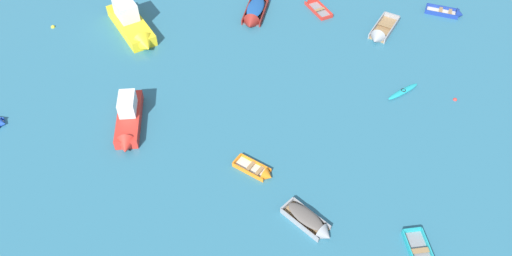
{
  "coord_description": "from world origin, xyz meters",
  "views": [
    {
      "loc": [
        -5.42,
        1.66,
        24.89
      ],
      "look_at": [
        0.0,
        23.95,
        0.15
      ],
      "focal_mm": 34.94,
      "sensor_mm": 36.0,
      "label": 1
    }
  ],
  "objects_px": {
    "rowboat_grey_back_row_center": "(312,224)",
    "rowboat_maroon_near_right": "(254,15)",
    "rowboat_orange_far_right": "(261,173)",
    "rowboat_grey_back_row_right": "(380,34)",
    "rowboat_red_near_camera": "(313,4)",
    "kayak_turquoise_foreground_center": "(403,91)",
    "rowboat_deep_blue_far_back": "(452,13)",
    "motor_launch_yellow_outer_right": "(132,25)",
    "motor_launch_red_outer_left": "(128,120)",
    "mooring_buoy_near_foreground": "(53,27)",
    "mooring_buoy_central": "(455,100)"
  },
  "relations": [
    {
      "from": "rowboat_grey_back_row_center",
      "to": "rowboat_maroon_near_right",
      "type": "distance_m",
      "value": 20.89
    },
    {
      "from": "rowboat_orange_far_right",
      "to": "rowboat_grey_back_row_right",
      "type": "height_order",
      "value": "rowboat_grey_back_row_right"
    },
    {
      "from": "rowboat_red_near_camera",
      "to": "kayak_turquoise_foreground_center",
      "type": "bearing_deg",
      "value": -77.06
    },
    {
      "from": "rowboat_deep_blue_far_back",
      "to": "motor_launch_yellow_outer_right",
      "type": "relative_size",
      "value": 0.45
    },
    {
      "from": "rowboat_maroon_near_right",
      "to": "rowboat_grey_back_row_right",
      "type": "xyz_separation_m",
      "value": [
        9.45,
        -4.95,
        -0.14
      ]
    },
    {
      "from": "motor_launch_red_outer_left",
      "to": "rowboat_deep_blue_far_back",
      "type": "bearing_deg",
      "value": 13.54
    },
    {
      "from": "motor_launch_yellow_outer_right",
      "to": "mooring_buoy_near_foreground",
      "type": "xyz_separation_m",
      "value": [
        -6.56,
        2.36,
        -0.76
      ]
    },
    {
      "from": "rowboat_maroon_near_right",
      "to": "kayak_turquoise_foreground_center",
      "type": "bearing_deg",
      "value": -54.18
    },
    {
      "from": "motor_launch_red_outer_left",
      "to": "rowboat_grey_back_row_center",
      "type": "bearing_deg",
      "value": -47.5
    },
    {
      "from": "rowboat_red_near_camera",
      "to": "mooring_buoy_near_foreground",
      "type": "relative_size",
      "value": 9.55
    },
    {
      "from": "rowboat_maroon_near_right",
      "to": "motor_launch_red_outer_left",
      "type": "xyz_separation_m",
      "value": [
        -11.2,
        -10.28,
        0.25
      ]
    },
    {
      "from": "motor_launch_red_outer_left",
      "to": "mooring_buoy_near_foreground",
      "type": "distance_m",
      "value": 14.14
    },
    {
      "from": "rowboat_grey_back_row_center",
      "to": "mooring_buoy_central",
      "type": "distance_m",
      "value": 15.31
    },
    {
      "from": "kayak_turquoise_foreground_center",
      "to": "mooring_buoy_near_foreground",
      "type": "distance_m",
      "value": 28.93
    },
    {
      "from": "rowboat_grey_back_row_center",
      "to": "motor_launch_red_outer_left",
      "type": "relative_size",
      "value": 0.6
    },
    {
      "from": "kayak_turquoise_foreground_center",
      "to": "motor_launch_yellow_outer_right",
      "type": "distance_m",
      "value": 22.11
    },
    {
      "from": "rowboat_red_near_camera",
      "to": "rowboat_grey_back_row_right",
      "type": "relative_size",
      "value": 0.87
    },
    {
      "from": "motor_launch_yellow_outer_right",
      "to": "rowboat_grey_back_row_right",
      "type": "xyz_separation_m",
      "value": [
        19.59,
        -5.33,
        -0.53
      ]
    },
    {
      "from": "kayak_turquoise_foreground_center",
      "to": "mooring_buoy_central",
      "type": "relative_size",
      "value": 10.0
    },
    {
      "from": "rowboat_deep_blue_far_back",
      "to": "motor_launch_red_outer_left",
      "type": "bearing_deg",
      "value": -166.46
    },
    {
      "from": "rowboat_orange_far_right",
      "to": "mooring_buoy_near_foreground",
      "type": "xyz_separation_m",
      "value": [
        -13.22,
        19.18,
        -0.14
      ]
    },
    {
      "from": "motor_launch_yellow_outer_right",
      "to": "kayak_turquoise_foreground_center",
      "type": "bearing_deg",
      "value": -32.96
    },
    {
      "from": "rowboat_grey_back_row_center",
      "to": "mooring_buoy_central",
      "type": "bearing_deg",
      "value": 29.78
    },
    {
      "from": "mooring_buoy_central",
      "to": "rowboat_red_near_camera",
      "type": "bearing_deg",
      "value": 113.93
    },
    {
      "from": "motor_launch_yellow_outer_right",
      "to": "motor_launch_red_outer_left",
      "type": "height_order",
      "value": "motor_launch_yellow_outer_right"
    },
    {
      "from": "rowboat_deep_blue_far_back",
      "to": "motor_launch_red_outer_left",
      "type": "height_order",
      "value": "motor_launch_red_outer_left"
    },
    {
      "from": "rowboat_red_near_camera",
      "to": "mooring_buoy_near_foreground",
      "type": "xyz_separation_m",
      "value": [
        -22.26,
        2.03,
        -0.14
      ]
    },
    {
      "from": "rowboat_maroon_near_right",
      "to": "mooring_buoy_central",
      "type": "height_order",
      "value": "rowboat_maroon_near_right"
    },
    {
      "from": "kayak_turquoise_foreground_center",
      "to": "motor_launch_red_outer_left",
      "type": "relative_size",
      "value": 0.52
    },
    {
      "from": "motor_launch_yellow_outer_right",
      "to": "rowboat_grey_back_row_right",
      "type": "height_order",
      "value": "motor_launch_yellow_outer_right"
    },
    {
      "from": "mooring_buoy_near_foreground",
      "to": "kayak_turquoise_foreground_center",
      "type": "bearing_deg",
      "value": -29.82
    },
    {
      "from": "rowboat_orange_far_right",
      "to": "motor_launch_red_outer_left",
      "type": "relative_size",
      "value": 0.46
    },
    {
      "from": "rowboat_deep_blue_far_back",
      "to": "motor_launch_yellow_outer_right",
      "type": "bearing_deg",
      "value": 171.67
    },
    {
      "from": "motor_launch_red_outer_left",
      "to": "rowboat_grey_back_row_right",
      "type": "bearing_deg",
      "value": 14.48
    },
    {
      "from": "rowboat_grey_back_row_center",
      "to": "rowboat_deep_blue_far_back",
      "type": "xyz_separation_m",
      "value": [
        18.25,
        17.28,
        -0.13
      ]
    },
    {
      "from": "motor_launch_red_outer_left",
      "to": "mooring_buoy_near_foreground",
      "type": "relative_size",
      "value": 15.79
    },
    {
      "from": "motor_launch_red_outer_left",
      "to": "mooring_buoy_central",
      "type": "bearing_deg",
      "value": -7.31
    },
    {
      "from": "rowboat_red_near_camera",
      "to": "motor_launch_red_outer_left",
      "type": "bearing_deg",
      "value": -146.77
    },
    {
      "from": "kayak_turquoise_foreground_center",
      "to": "motor_launch_red_outer_left",
      "type": "xyz_separation_m",
      "value": [
        -19.61,
        1.37,
        0.47
      ]
    },
    {
      "from": "rowboat_grey_back_row_center",
      "to": "rowboat_red_near_camera",
      "type": "bearing_deg",
      "value": 71.74
    },
    {
      "from": "rowboat_deep_blue_far_back",
      "to": "motor_launch_red_outer_left",
      "type": "distance_m",
      "value": 28.72
    },
    {
      "from": "rowboat_deep_blue_far_back",
      "to": "mooring_buoy_near_foreground",
      "type": "xyz_separation_m",
      "value": [
        -33.41,
        6.29,
        -0.17
      ]
    },
    {
      "from": "kayak_turquoise_foreground_center",
      "to": "mooring_buoy_near_foreground",
      "type": "bearing_deg",
      "value": 150.18
    },
    {
      "from": "rowboat_deep_blue_far_back",
      "to": "mooring_buoy_near_foreground",
      "type": "relative_size",
      "value": 8.93
    },
    {
      "from": "rowboat_grey_back_row_center",
      "to": "rowboat_maroon_near_right",
      "type": "height_order",
      "value": "rowboat_maroon_near_right"
    },
    {
      "from": "kayak_turquoise_foreground_center",
      "to": "rowboat_grey_back_row_right",
      "type": "bearing_deg",
      "value": 81.15
    },
    {
      "from": "rowboat_maroon_near_right",
      "to": "motor_launch_yellow_outer_right",
      "type": "height_order",
      "value": "motor_launch_yellow_outer_right"
    },
    {
      "from": "rowboat_grey_back_row_center",
      "to": "rowboat_orange_far_right",
      "type": "height_order",
      "value": "rowboat_grey_back_row_center"
    },
    {
      "from": "rowboat_grey_back_row_center",
      "to": "rowboat_deep_blue_far_back",
      "type": "distance_m",
      "value": 25.13
    },
    {
      "from": "rowboat_deep_blue_far_back",
      "to": "motor_launch_red_outer_left",
      "type": "relative_size",
      "value": 0.57
    }
  ]
}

